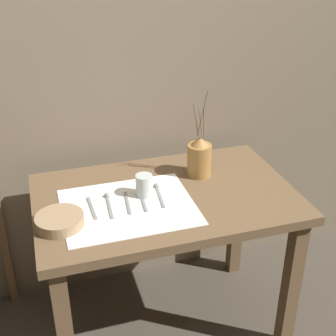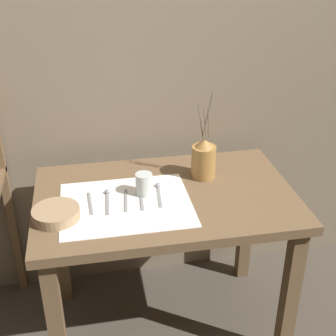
# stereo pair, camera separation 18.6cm
# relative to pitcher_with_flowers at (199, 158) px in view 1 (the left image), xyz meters

# --- Properties ---
(ground_plane) EXTENTS (12.00, 12.00, 0.00)m
(ground_plane) POSITION_rel_pitcher_with_flowers_xyz_m (-0.19, -0.12, -0.81)
(ground_plane) COLOR #473F35
(stone_wall_back) EXTENTS (7.00, 0.06, 2.40)m
(stone_wall_back) POSITION_rel_pitcher_with_flowers_xyz_m (-0.19, 0.33, 0.39)
(stone_wall_back) COLOR #7A6B56
(stone_wall_back) RESTS_ON ground_plane
(wooden_table) EXTENTS (1.06, 0.67, 0.72)m
(wooden_table) POSITION_rel_pitcher_with_flowers_xyz_m (-0.19, -0.12, -0.20)
(wooden_table) COLOR brown
(wooden_table) RESTS_ON ground_plane
(linen_cloth) EXTENTS (0.51, 0.41, 0.00)m
(linen_cloth) POSITION_rel_pitcher_with_flowers_xyz_m (-0.36, -0.17, -0.08)
(linen_cloth) COLOR white
(linen_cloth) RESTS_ON wooden_table
(pitcher_with_flowers) EXTENTS (0.10, 0.10, 0.38)m
(pitcher_with_flowers) POSITION_rel_pitcher_with_flowers_xyz_m (0.00, 0.00, 0.00)
(pitcher_with_flowers) COLOR olive
(pitcher_with_flowers) RESTS_ON wooden_table
(wooden_bowl) EXTENTS (0.18, 0.18, 0.04)m
(wooden_bowl) POSITION_rel_pitcher_with_flowers_xyz_m (-0.62, -0.22, -0.06)
(wooden_bowl) COLOR #9E7F5B
(wooden_bowl) RESTS_ON wooden_table
(glass_tumbler_near) EXTENTS (0.07, 0.07, 0.09)m
(glass_tumbler_near) POSITION_rel_pitcher_with_flowers_xyz_m (-0.27, -0.10, -0.04)
(glass_tumbler_near) COLOR #B7C1BC
(glass_tumbler_near) RESTS_ON wooden_table
(fork_inner) EXTENTS (0.02, 0.17, 0.00)m
(fork_inner) POSITION_rel_pitcher_with_flowers_xyz_m (-0.49, -0.14, -0.08)
(fork_inner) COLOR gray
(fork_inner) RESTS_ON wooden_table
(spoon_inner) EXTENTS (0.03, 0.18, 0.02)m
(spoon_inner) POSITION_rel_pitcher_with_flowers_xyz_m (-0.42, -0.10, -0.08)
(spoon_inner) COLOR gray
(spoon_inner) RESTS_ON wooden_table
(knife_center) EXTENTS (0.03, 0.17, 0.00)m
(knife_center) POSITION_rel_pitcher_with_flowers_xyz_m (-0.35, -0.14, -0.08)
(knife_center) COLOR gray
(knife_center) RESTS_ON wooden_table
(fork_outer) EXTENTS (0.02, 0.17, 0.00)m
(fork_outer) POSITION_rel_pitcher_with_flowers_xyz_m (-0.29, -0.14, -0.08)
(fork_outer) COLOR gray
(fork_outer) RESTS_ON wooden_table
(spoon_outer) EXTENTS (0.03, 0.18, 0.02)m
(spoon_outer) POSITION_rel_pitcher_with_flowers_xyz_m (-0.21, -0.09, -0.08)
(spoon_outer) COLOR gray
(spoon_outer) RESTS_ON wooden_table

